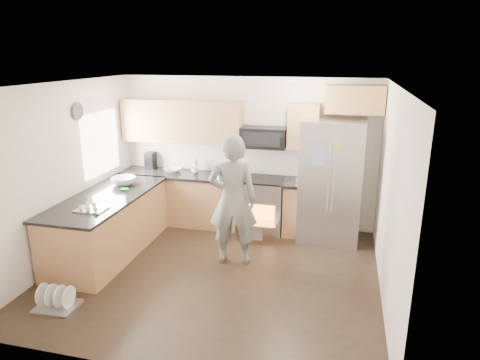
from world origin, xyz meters
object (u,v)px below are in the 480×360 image
(refrigerator, at_px, (331,181))
(person, at_px, (233,200))
(stove_range, at_px, (262,193))
(dish_rack, at_px, (57,302))

(refrigerator, relative_size, person, 1.04)
(person, bearing_deg, stove_range, -108.38)
(refrigerator, bearing_deg, stove_range, 178.30)
(refrigerator, bearing_deg, dish_rack, -134.75)
(stove_range, distance_m, dish_rack, 3.60)
(stove_range, bearing_deg, person, -97.97)
(refrigerator, distance_m, dish_rack, 4.33)
(refrigerator, xyz_separation_m, person, (-1.33, -1.19, -0.04))
(stove_range, height_order, person, person)
(refrigerator, bearing_deg, person, -135.82)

